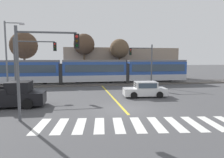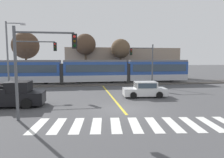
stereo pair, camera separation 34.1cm
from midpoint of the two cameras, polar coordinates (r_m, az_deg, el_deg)
ground_plane at (r=15.18m, az=2.62°, el=-8.58°), size 200.00×200.00×0.00m
track_bed at (r=29.74m, az=-3.62°, el=-1.34°), size 120.00×4.00×0.18m
rail_near at (r=29.01m, az=-3.47°, el=-1.23°), size 120.00×0.08×0.10m
rail_far at (r=30.43m, az=-3.77°, el=-0.91°), size 120.00×0.08×0.10m
light_rail_tram at (r=29.47m, az=-5.39°, el=2.41°), size 28.00×2.64×3.43m
crosswalk_stripe_0 at (r=12.22m, az=-20.53°, el=-12.50°), size 0.90×2.85×0.01m
crosswalk_stripe_1 at (r=11.94m, az=-15.37°, el=-12.77°), size 0.90×2.85×0.01m
crosswalk_stripe_2 at (r=11.75m, az=-10.00°, el=-12.95°), size 0.90×2.85×0.01m
crosswalk_stripe_3 at (r=11.67m, az=-4.49°, el=-13.02°), size 0.90×2.85×0.01m
crosswalk_stripe_4 at (r=11.69m, az=1.05°, el=-12.97°), size 0.90×2.85×0.01m
crosswalk_stripe_5 at (r=11.81m, az=6.52°, el=-12.81°), size 0.90×2.85×0.01m
crosswalk_stripe_6 at (r=12.03m, az=11.82°, el=-12.54°), size 0.90×2.85×0.01m
crosswalk_stripe_7 at (r=12.35m, az=16.88°, el=-12.19°), size 0.90×2.85×0.01m
crosswalk_stripe_8 at (r=12.75m, az=21.65°, el=-11.77°), size 0.90×2.85×0.01m
crosswalk_stripe_9 at (r=13.23m, az=26.07°, el=-11.32°), size 0.90×2.85×0.01m
lane_centre_line at (r=20.63m, az=-0.79°, el=-4.72°), size 0.20×14.61×0.01m
sedan_crossing at (r=20.10m, az=8.88°, el=-3.06°), size 4.32×2.16×1.52m
pickup_truck at (r=17.64m, az=-27.50°, el=-4.41°), size 5.41×2.27×1.98m
traffic_light_near_left at (r=12.89m, az=-20.62°, el=5.64°), size 3.75×0.38×5.69m
traffic_light_far_right at (r=27.11m, az=8.74°, el=5.60°), size 3.25×0.38×5.68m
traffic_light_mid_left at (r=22.34m, az=-22.88°, el=5.87°), size 4.25×0.38×5.95m
street_lamp_west at (r=27.56m, az=-27.89°, el=7.11°), size 2.32×0.28×8.27m
bare_tree_far_west at (r=35.59m, az=-24.14°, el=8.72°), size 4.33×4.33×8.09m
bare_tree_west at (r=34.11m, az=-8.27°, el=9.72°), size 3.51×3.51×7.95m
bare_tree_east at (r=33.96m, az=1.85°, el=8.61°), size 3.25×3.25×7.12m
building_backdrop_far at (r=38.32m, az=2.09°, el=4.43°), size 20.75×6.00×5.74m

